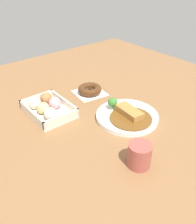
{
  "coord_description": "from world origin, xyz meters",
  "views": [
    {
      "loc": [
        0.59,
        -0.5,
        0.52
      ],
      "look_at": [
        -0.0,
        -0.02,
        0.03
      ],
      "focal_mm": 38.16,
      "sensor_mm": 36.0,
      "label": 1
    }
  ],
  "objects": [
    {
      "name": "donut_box",
      "position": [
        -0.16,
        -0.15,
        0.02
      ],
      "size": [
        0.21,
        0.15,
        0.06
      ],
      "color": "beige",
      "rests_on": "ground_plane"
    },
    {
      "name": "curry_plate",
      "position": [
        0.07,
        0.07,
        0.01
      ],
      "size": [
        0.24,
        0.24,
        0.07
      ],
      "color": "white",
      "rests_on": "ground_plane"
    },
    {
      "name": "chocolate_ring_donut",
      "position": [
        -0.19,
        0.09,
        0.02
      ],
      "size": [
        0.15,
        0.15,
        0.04
      ],
      "color": "white",
      "rests_on": "ground_plane"
    },
    {
      "name": "ground_plane",
      "position": [
        0.0,
        0.0,
        0.0
      ],
      "size": [
        1.6,
        1.6,
        0.0
      ],
      "primitive_type": "plane",
      "color": "brown"
    },
    {
      "name": "coffee_mug",
      "position": [
        0.27,
        -0.08,
        0.04
      ],
      "size": [
        0.07,
        0.07,
        0.08
      ],
      "primitive_type": "cylinder",
      "color": "#9E4C42",
      "rests_on": "ground_plane"
    }
  ]
}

